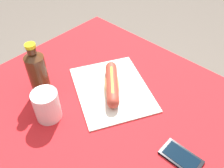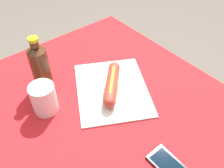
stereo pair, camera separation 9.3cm
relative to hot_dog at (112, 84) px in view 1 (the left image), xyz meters
name	(u,v)px [view 1 (the left image)]	position (x,y,z in m)	size (l,w,h in m)	color
dining_table	(111,128)	(-0.05, 0.06, -0.18)	(1.03, 0.86, 0.77)	brown
paper_wrapper	(112,89)	(0.00, 0.00, -0.03)	(0.34, 0.27, 0.01)	silver
hot_dog	(112,84)	(0.00, 0.00, 0.00)	(0.18, 0.18, 0.05)	tan
cell_phone	(181,157)	(-0.36, 0.07, -0.03)	(0.12, 0.07, 0.01)	black
soda_bottle	(38,73)	(0.19, 0.19, 0.07)	(0.07, 0.07, 0.22)	#4C2814
drinking_cup	(47,105)	(0.07, 0.25, 0.03)	(0.09, 0.09, 0.11)	white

